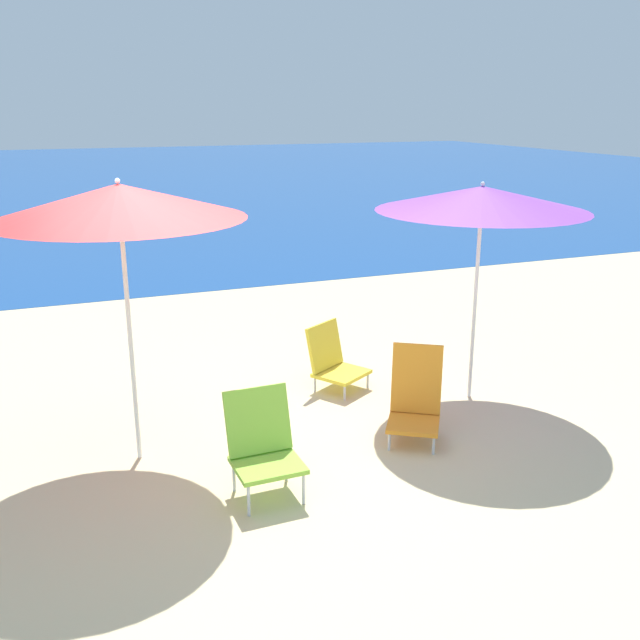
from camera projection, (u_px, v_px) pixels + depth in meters
The scene contains 7 objects.
ground_plane at pixel (212, 456), 5.96m from camera, with size 60.00×60.00×0.00m, color beige.
sea_water at pixel (68, 177), 28.59m from camera, with size 60.00×40.00×0.01m.
beach_umbrella_purple at pixel (482, 199), 6.60m from camera, with size 1.99×1.99×2.14m.
beach_umbrella_red at pixel (119, 202), 5.32m from camera, with size 1.92×1.92×2.30m.
beach_chair_lime at pixel (263, 442), 5.32m from camera, with size 0.51×0.54×0.78m.
beach_chair_orange at pixel (415, 398), 6.22m from camera, with size 0.65×0.67×0.81m.
beach_chair_yellow at pixel (333, 359), 7.32m from camera, with size 0.68×0.69×0.67m.
Camera 1 is at (-1.11, -5.34, 2.82)m, focal length 40.00 mm.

